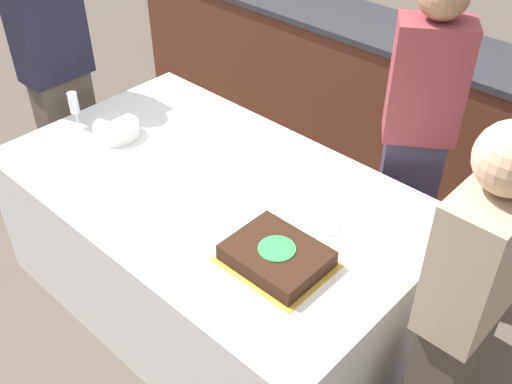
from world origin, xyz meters
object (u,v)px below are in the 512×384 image
object	(u,v)px
cake	(277,256)
plate_stack	(117,130)
person_seated_right	(462,317)
person_seated_left	(59,79)
person_cutting_cake	(417,135)
wine_glass	(74,104)

from	to	relation	value
cake	plate_stack	bearing A→B (deg)	173.57
cake	person_seated_right	xyz separation A→B (m)	(0.67, 0.18, 0.03)
person_seated_left	person_seated_right	size ratio (longest dim) A/B	1.04
cake	person_cutting_cake	world-z (taller)	person_cutting_cake
cake	plate_stack	world-z (taller)	cake
wine_glass	person_seated_left	size ratio (longest dim) A/B	0.12
wine_glass	person_seated_left	xyz separation A→B (m)	(-0.34, 0.12, -0.03)
wine_glass	person_seated_left	distance (m)	0.37
cake	person_seated_right	bearing A→B (deg)	14.71
cake	person_seated_left	size ratio (longest dim) A/B	0.25
cake	plate_stack	size ratio (longest dim) A/B	1.78
cake	person_cutting_cake	size ratio (longest dim) A/B	0.25
person_cutting_cake	person_seated_left	distance (m)	1.93
wine_glass	person_seated_left	bearing A→B (deg)	160.13
person_seated_left	person_seated_right	bearing A→B (deg)	-90.00
plate_stack	person_seated_left	xyz separation A→B (m)	(-0.57, 0.04, 0.06)
plate_stack	person_seated_left	distance (m)	0.57
plate_stack	person_seated_right	world-z (taller)	person_seated_right
person_seated_left	person_seated_right	xyz separation A→B (m)	(2.41, 0.00, -0.03)
plate_stack	person_seated_left	world-z (taller)	person_seated_left
wine_glass	plate_stack	bearing A→B (deg)	20.48
person_cutting_cake	person_seated_left	world-z (taller)	person_cutting_cake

